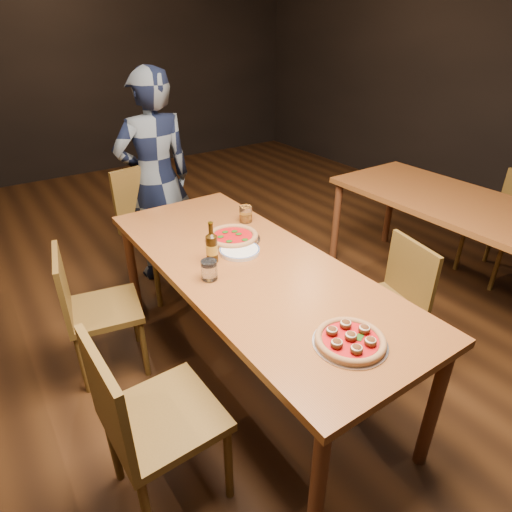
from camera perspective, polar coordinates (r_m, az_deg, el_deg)
ground at (r=2.66m, az=-0.63°, el=-15.23°), size 9.00×9.00×0.00m
room_shell at (r=1.91m, az=-0.97°, el=29.04°), size 9.00×9.00×9.00m
table_main at (r=2.24m, az=-0.72°, el=-2.67°), size 0.80×2.00×0.75m
table_right at (r=3.30m, az=26.87°, el=4.85°), size 0.80×2.00×0.75m
chair_main_nw at (r=1.87m, az=-12.16°, el=-20.08°), size 0.44×0.44×0.91m
chair_main_sw at (r=2.59m, az=-19.57°, el=-6.59°), size 0.46×0.46×0.84m
chair_main_e at (r=2.60m, az=16.37°, el=-6.29°), size 0.45×0.45×0.81m
chair_end at (r=3.26m, az=-12.58°, el=3.36°), size 0.53×0.53×0.97m
chair_nbr_right at (r=3.87m, az=29.88°, el=3.38°), size 0.47×0.47×0.87m
pizza_meatball at (r=1.72m, az=12.47°, el=-10.86°), size 0.29×0.29×0.05m
pizza_margherita at (r=2.44m, az=-3.12°, el=2.57°), size 0.31×0.31×0.04m
plate_stack at (r=2.31m, az=-2.20°, el=0.72°), size 0.22×0.22×0.02m
beer_bottle at (r=2.20m, az=-5.91°, el=1.05°), size 0.06×0.06×0.22m
water_glass at (r=2.07m, az=-6.26°, el=-1.87°), size 0.08×0.08×0.10m
amber_glass at (r=2.66m, az=-1.39°, el=5.61°), size 0.08×0.08×0.10m
diner at (r=3.35m, az=-13.21°, el=9.84°), size 0.59×0.39×1.60m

